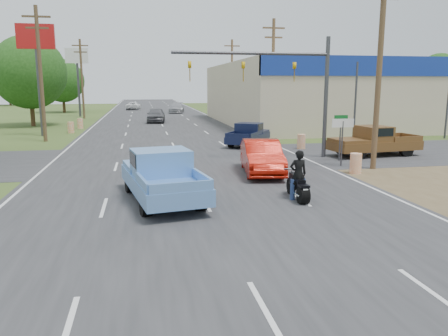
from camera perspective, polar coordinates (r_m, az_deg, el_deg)
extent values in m
plane|color=#374B1E|center=(8.77, 5.44, -18.25)|extent=(200.00, 200.00, 0.00)
cube|color=#2D2D30|center=(47.59, -8.05, 5.53)|extent=(15.00, 180.00, 0.02)
cube|color=#2D2D30|center=(25.80, -5.68, 1.24)|extent=(120.00, 10.00, 0.02)
cube|color=brown|center=(22.21, 26.03, -1.37)|extent=(8.00, 18.00, 0.01)
cube|color=#B7A88C|center=(58.41, 25.45, 8.79)|extent=(50.00, 28.00, 6.60)
cylinder|color=#4C3823|center=(23.48, 19.61, 11.98)|extent=(0.28, 0.28, 10.00)
cylinder|color=#4C3823|center=(40.10, 6.39, 11.75)|extent=(0.28, 0.28, 10.00)
cube|color=#4C3823|center=(40.40, 6.52, 17.72)|extent=(2.00, 0.14, 0.14)
cube|color=#4C3823|center=(40.31, 6.49, 16.59)|extent=(1.60, 0.14, 0.14)
cylinder|color=#4C3823|center=(57.56, 1.04, 11.49)|extent=(0.28, 0.28, 10.00)
cube|color=#4C3823|center=(57.77, 1.06, 15.66)|extent=(2.00, 0.14, 0.14)
cube|color=#4C3823|center=(57.70, 1.05, 14.86)|extent=(1.60, 0.14, 0.14)
cylinder|color=#4C3823|center=(36.11, -22.83, 11.12)|extent=(0.28, 0.28, 10.00)
cube|color=#4C3823|center=(36.44, -23.33, 17.72)|extent=(2.00, 0.14, 0.14)
cube|color=#4C3823|center=(36.34, -23.23, 16.47)|extent=(1.60, 0.14, 0.14)
cylinder|color=#4C3823|center=(59.81, -18.06, 10.94)|extent=(0.28, 0.28, 10.00)
cube|color=#4C3823|center=(60.01, -18.30, 14.95)|extent=(2.00, 0.14, 0.14)
cube|color=#4C3823|center=(59.94, -18.25, 14.19)|extent=(1.60, 0.14, 0.14)
cylinder|color=#422D19|center=(50.70, -23.75, 6.87)|extent=(0.44, 0.44, 3.24)
sphere|color=#1B4012|center=(50.65, -24.10, 11.34)|extent=(7.56, 7.56, 7.56)
cylinder|color=#422D19|center=(74.38, -20.18, 7.93)|extent=(0.44, 0.44, 2.88)
sphere|color=#1B4012|center=(74.33, -20.36, 10.63)|extent=(6.72, 6.72, 6.72)
cylinder|color=#422D19|center=(96.23, 26.06, 8.21)|extent=(0.44, 0.44, 3.60)
sphere|color=#1B4012|center=(96.22, 26.27, 10.82)|extent=(8.40, 8.40, 8.40)
cylinder|color=#422D19|center=(107.33, 6.85, 9.31)|extent=(0.44, 0.44, 3.42)
sphere|color=#1B4012|center=(107.31, 6.90, 11.54)|extent=(7.98, 7.98, 7.98)
cylinder|color=#422D19|center=(106.09, -26.19, 8.38)|extent=(0.44, 0.44, 3.78)
sphere|color=#1B4012|center=(106.09, -26.40, 10.87)|extent=(8.82, 8.82, 8.82)
cylinder|color=orange|center=(22.19, 16.82, 0.56)|extent=(0.56, 0.56, 1.00)
cylinder|color=orange|center=(30.03, 10.06, 3.41)|extent=(0.56, 0.56, 1.00)
cylinder|color=orange|center=(42.00, -19.37, 5.02)|extent=(0.56, 0.56, 1.00)
cylinder|color=orange|center=(45.90, -18.27, 5.52)|extent=(0.56, 0.56, 1.00)
cylinder|color=#3F3F44|center=(40.22, -23.01, 10.27)|extent=(0.30, 0.30, 9.00)
cube|color=#B21414|center=(40.41, -23.41, 15.51)|extent=(3.00, 0.35, 2.00)
cylinder|color=#3F3F44|center=(63.89, -18.49, 10.42)|extent=(0.30, 0.30, 9.00)
cube|color=white|center=(64.02, -18.69, 13.73)|extent=(3.00, 0.35, 2.00)
cylinder|color=#3F3F44|center=(23.94, 15.15, 3.06)|extent=(0.08, 0.08, 2.40)
cube|color=white|center=(23.83, 15.28, 5.68)|extent=(1.20, 0.05, 0.45)
cylinder|color=#3F3F44|center=(25.54, 14.91, 3.53)|extent=(0.08, 0.08, 2.40)
cube|color=#0C591E|center=(25.42, 15.05, 6.44)|extent=(0.80, 0.04, 0.22)
cylinder|color=#3F3F44|center=(26.61, 13.16, 8.86)|extent=(0.24, 0.24, 7.00)
cylinder|color=#3F3F44|center=(25.19, 3.68, 14.72)|extent=(9.00, 0.18, 0.18)
imported|color=gold|center=(25.89, 9.19, 13.50)|extent=(0.18, 0.40, 1.10)
imported|color=gold|center=(25.04, 2.53, 13.72)|extent=(0.18, 0.40, 1.10)
imported|color=gold|center=(24.54, -4.51, 13.76)|extent=(0.18, 0.40, 1.10)
imported|color=#A41307|center=(21.31, 4.94, 1.42)|extent=(2.37, 5.10, 1.62)
cylinder|color=black|center=(16.08, 10.31, -3.51)|extent=(0.33, 0.67, 0.67)
cylinder|color=black|center=(17.42, 8.67, -2.36)|extent=(0.13, 0.67, 0.67)
cube|color=black|center=(16.70, 9.46, -1.91)|extent=(0.24, 1.21, 0.30)
cube|color=black|center=(16.89, 9.20, -1.06)|extent=(0.27, 0.56, 0.22)
cube|color=black|center=(16.39, 9.82, -1.59)|extent=(0.31, 0.56, 0.10)
cylinder|color=white|center=(17.13, 8.89, -0.10)|extent=(0.66, 0.06, 0.05)
cube|color=white|center=(15.82, 10.61, -2.92)|extent=(0.18, 0.02, 0.12)
imported|color=black|center=(16.51, 9.66, -1.11)|extent=(0.66, 0.44, 1.79)
cylinder|color=black|center=(17.93, -12.17, -1.74)|extent=(0.48, 0.93, 0.89)
cylinder|color=black|center=(18.27, -6.38, -1.33)|extent=(0.48, 0.93, 0.89)
cylinder|color=black|center=(14.60, -10.18, -4.51)|extent=(0.48, 0.93, 0.89)
cylinder|color=black|center=(15.02, -3.15, -3.92)|extent=(0.48, 0.93, 0.89)
cube|color=#6497D8|center=(16.36, -8.09, -1.91)|extent=(3.16, 6.06, 0.58)
cube|color=#6497D8|center=(17.96, -9.31, 0.37)|extent=(2.45, 2.52, 0.20)
cube|color=#6497D8|center=(16.33, -8.24, 0.76)|extent=(2.30, 2.05, 0.94)
cube|color=black|center=(16.30, -8.26, 1.33)|extent=(2.29, 1.72, 0.50)
cube|color=#6497D8|center=(13.58, -5.57, -2.55)|extent=(2.03, 0.43, 0.33)
cylinder|color=black|center=(32.94, 2.70, 3.98)|extent=(0.63, 0.78, 0.75)
cylinder|color=black|center=(32.48, 5.33, 3.85)|extent=(0.63, 0.78, 0.75)
cylinder|color=black|center=(30.21, 0.93, 3.38)|extent=(0.63, 0.78, 0.75)
cylinder|color=black|center=(29.70, 3.78, 3.23)|extent=(0.63, 0.78, 0.75)
cube|color=#111733|center=(31.29, 3.22, 4.00)|extent=(4.16, 5.12, 0.49)
cube|color=#111733|center=(32.64, 4.02, 4.81)|extent=(2.49, 2.51, 0.17)
cube|color=#111733|center=(31.32, 3.28, 5.17)|extent=(2.23, 2.15, 0.80)
cube|color=black|center=(31.30, 3.29, 5.43)|extent=(2.11, 1.92, 0.42)
cube|color=#111733|center=(29.01, 1.76, 4.22)|extent=(1.50, 0.97, 0.28)
cylinder|color=black|center=(26.57, 17.24, 1.99)|extent=(0.88, 0.41, 0.85)
cylinder|color=black|center=(28.03, 15.19, 2.53)|extent=(0.88, 0.41, 0.85)
cylinder|color=black|center=(28.57, 22.72, 2.22)|extent=(0.88, 0.41, 0.85)
cylinder|color=black|center=(29.93, 20.55, 2.72)|extent=(0.88, 0.41, 0.85)
cube|color=brown|center=(28.21, 19.02, 2.85)|extent=(5.72, 2.74, 0.55)
cube|color=brown|center=(27.22, 16.25, 3.48)|extent=(2.31, 2.24, 0.19)
cube|color=brown|center=(28.06, 18.93, 4.30)|extent=(1.87, 2.13, 0.90)
cube|color=black|center=(28.04, 18.95, 4.62)|extent=(1.54, 2.13, 0.48)
cube|color=brown|center=(29.83, 23.27, 3.78)|extent=(0.31, 1.95, 0.32)
imported|color=#5A5A5F|center=(51.71, -8.87, 6.85)|extent=(2.39, 5.14, 1.70)
imported|color=#A8A8AD|center=(69.66, -6.22, 7.83)|extent=(3.02, 5.69, 1.57)
imported|color=white|center=(79.98, -11.74, 7.95)|extent=(2.66, 5.01, 1.34)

